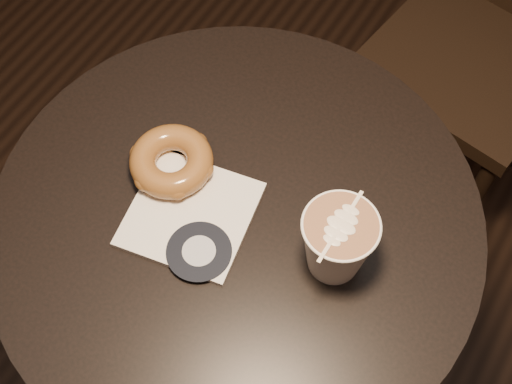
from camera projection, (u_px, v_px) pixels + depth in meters
cafe_table at (239, 271)px, 1.17m from camera, size 0.70×0.70×0.75m
chair at (507, 1)px, 1.46m from camera, size 0.45×0.45×0.99m
pastry_bag at (190, 214)px, 1.00m from camera, size 0.19×0.19×0.01m
doughnut at (171, 161)px, 1.01m from camera, size 0.12×0.12×0.04m
latte_cup at (337, 244)px, 0.92m from camera, size 0.10×0.10×0.11m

